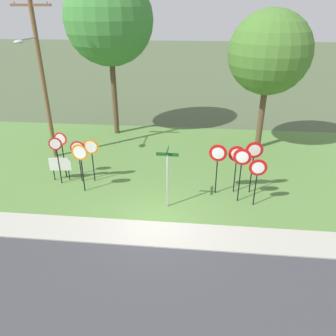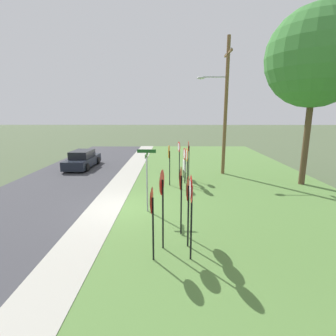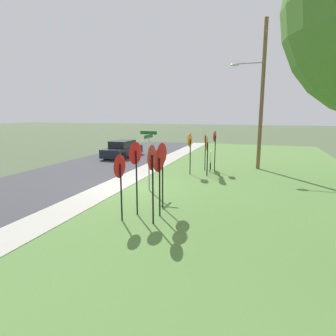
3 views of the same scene
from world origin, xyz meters
The scene contains 18 objects.
ground_plane centered at (0.00, 0.00, 0.00)m, with size 160.00×160.00×0.00m, color #4C5B3D.
road_asphalt centered at (0.00, -4.80, 0.01)m, with size 44.00×6.40×0.01m, color #3D3D42.
sidewalk_strip centered at (0.00, -0.80, 0.03)m, with size 44.00×1.60×0.06m, color #ADAA9E.
grass_median centered at (0.00, 6.00, 0.02)m, with size 44.00×12.00×0.04m, color #567F3D.
stop_sign_near_left centered at (-5.25, 2.83, 1.83)m, with size 0.64×0.14×2.50m.
stop_sign_near_right centered at (-5.24, 3.45, 1.87)m, with size 0.67×0.12×2.54m.
stop_sign_far_left centered at (-3.82, 2.19, 1.84)m, with size 0.79×0.12×2.46m.
stop_sign_far_center centered at (-3.64, 3.25, 1.72)m, with size 0.79×0.10×2.31m.
stop_sign_far_right centered at (-4.29, 3.14, 1.66)m, with size 0.72×0.13×2.23m.
yield_sign_near_left centered at (3.44, 2.82, 1.85)m, with size 0.80×0.17×2.42m.
yield_sign_near_right centered at (4.25, 1.73, 1.74)m, with size 0.79×0.11×2.29m.
yield_sign_far_left centered at (2.55, 2.63, 1.94)m, with size 0.83×0.14×2.53m.
yield_sign_far_right centered at (4.20, 2.86, 2.02)m, with size 0.81×0.10×2.64m.
yield_sign_center centered at (3.56, 2.01, 2.03)m, with size 0.79×0.16×2.65m.
street_name_post centered at (0.36, 1.24, 1.72)m, with size 0.96×0.82×2.81m.
utility_pole centered at (-6.94, 5.95, 5.04)m, with size 2.10×2.18×9.31m.
notice_board centered at (-5.36, 3.19, 0.87)m, with size 1.10×0.16×1.25m.
parked_hatchback_near centered at (-9.05, -4.88, 0.65)m, with size 4.55×1.97×1.39m.
Camera 3 is at (12.68, 6.14, 3.67)m, focal length 30.76 mm.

